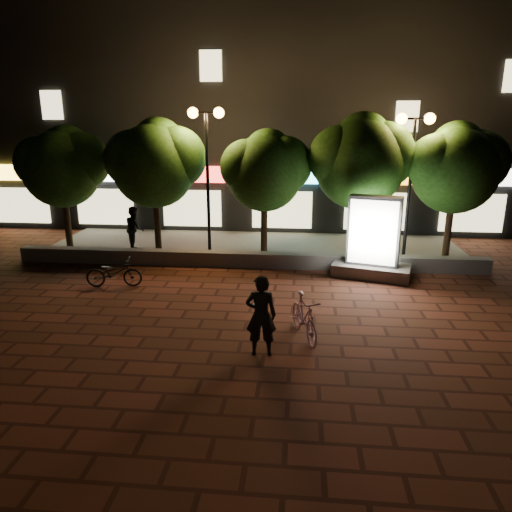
# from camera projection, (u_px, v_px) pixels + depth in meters

# --- Properties ---
(ground) EXTENTS (80.00, 80.00, 0.00)m
(ground) POSITION_uv_depth(u_px,v_px,m) (228.00, 311.00, 12.07)
(ground) COLOR #59281C
(ground) RESTS_ON ground
(retaining_wall) EXTENTS (16.00, 0.45, 0.50)m
(retaining_wall) POSITION_uv_depth(u_px,v_px,m) (246.00, 259.00, 15.83)
(retaining_wall) COLOR slate
(retaining_wall) RESTS_ON ground
(sidewalk) EXTENTS (16.00, 5.00, 0.08)m
(sidewalk) POSITION_uv_depth(u_px,v_px,m) (254.00, 247.00, 18.28)
(sidewalk) COLOR slate
(sidewalk) RESTS_ON ground
(building_block) EXTENTS (28.00, 8.12, 11.30)m
(building_block) POSITION_uv_depth(u_px,v_px,m) (266.00, 118.00, 23.14)
(building_block) COLOR black
(building_block) RESTS_ON ground
(tree_far_left) EXTENTS (3.36, 2.80, 4.63)m
(tree_far_left) POSITION_uv_depth(u_px,v_px,m) (63.00, 164.00, 17.04)
(tree_far_left) COLOR #302012
(tree_far_left) RESTS_ON sidewalk
(tree_left) EXTENTS (3.60, 3.00, 4.89)m
(tree_left) POSITION_uv_depth(u_px,v_px,m) (156.00, 160.00, 16.68)
(tree_left) COLOR #302012
(tree_left) RESTS_ON sidewalk
(tree_mid) EXTENTS (3.24, 2.70, 4.50)m
(tree_mid) POSITION_uv_depth(u_px,v_px,m) (266.00, 168.00, 16.37)
(tree_mid) COLOR #302012
(tree_mid) RESTS_ON sidewalk
(tree_right) EXTENTS (3.72, 3.10, 5.07)m
(tree_right) POSITION_uv_depth(u_px,v_px,m) (361.00, 158.00, 15.97)
(tree_right) COLOR #302012
(tree_right) RESTS_ON sidewalk
(tree_far_right) EXTENTS (3.48, 2.90, 4.76)m
(tree_far_right) POSITION_uv_depth(u_px,v_px,m) (457.00, 165.00, 15.73)
(tree_far_right) COLOR #302012
(tree_far_right) RESTS_ON sidewalk
(street_lamp_left) EXTENTS (1.26, 0.36, 5.18)m
(street_lamp_left) POSITION_uv_depth(u_px,v_px,m) (207.00, 144.00, 16.09)
(street_lamp_left) COLOR black
(street_lamp_left) RESTS_ON sidewalk
(street_lamp_right) EXTENTS (1.26, 0.36, 4.98)m
(street_lamp_right) POSITION_uv_depth(u_px,v_px,m) (413.00, 149.00, 15.47)
(street_lamp_right) COLOR black
(street_lamp_right) RESTS_ON sidewalk
(ad_kiosk) EXTENTS (2.63, 1.81, 2.59)m
(ad_kiosk) POSITION_uv_depth(u_px,v_px,m) (373.00, 245.00, 14.60)
(ad_kiosk) COLOR slate
(ad_kiosk) RESTS_ON ground
(scooter_pink) EXTENTS (0.98, 1.75, 1.01)m
(scooter_pink) POSITION_uv_depth(u_px,v_px,m) (304.00, 317.00, 10.47)
(scooter_pink) COLOR #BF829D
(scooter_pink) RESTS_ON ground
(rider) EXTENTS (0.67, 0.47, 1.77)m
(rider) POSITION_uv_depth(u_px,v_px,m) (261.00, 315.00, 9.60)
(rider) COLOR black
(rider) RESTS_ON ground
(scooter_parked) EXTENTS (1.72, 0.82, 0.87)m
(scooter_parked) POSITION_uv_depth(u_px,v_px,m) (114.00, 273.00, 13.82)
(scooter_parked) COLOR black
(scooter_parked) RESTS_ON ground
(pedestrian) EXTENTS (0.91, 1.00, 1.68)m
(pedestrian) POSITION_uv_depth(u_px,v_px,m) (135.00, 228.00, 17.50)
(pedestrian) COLOR black
(pedestrian) RESTS_ON sidewalk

